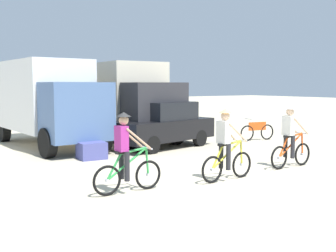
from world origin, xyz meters
name	(u,v)px	position (x,y,z in m)	size (l,w,h in m)	color
ground_plane	(248,180)	(0.00, 0.00, 0.00)	(120.00, 120.00, 0.00)	beige
box_truck_avon_van	(46,98)	(-2.45, 8.76, 1.87)	(2.79, 6.88, 3.35)	white
box_truck_cream_rv	(122,97)	(1.00, 8.90, 1.87)	(2.56, 6.81, 3.35)	beige
sedan_parked	(163,125)	(1.16, 5.81, 0.88)	(4.48, 2.60, 1.76)	black
cyclist_orange_shirt	(126,156)	(-3.21, 0.58, 0.85)	(1.73, 0.52, 1.82)	black
cyclist_cowboy_hat	(226,147)	(-0.55, 0.25, 0.85)	(1.73, 0.52, 1.82)	black
cyclist_near_camera	(290,139)	(2.11, 0.47, 0.85)	(1.73, 0.52, 1.82)	black
bicycle_spare	(257,131)	(5.66, 5.24, 0.40)	(1.72, 0.50, 0.97)	black
supply_crate	(92,150)	(-2.15, 5.01, 0.28)	(0.78, 0.84, 0.56)	#4C5199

